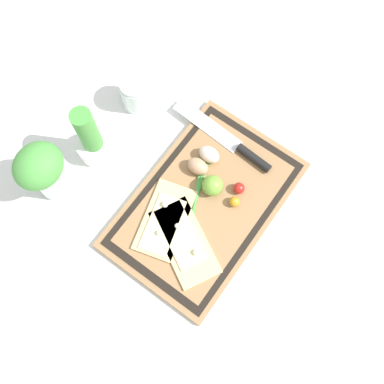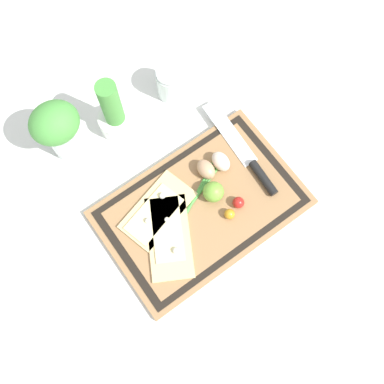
# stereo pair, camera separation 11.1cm
# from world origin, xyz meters

# --- Properties ---
(ground_plane) EXTENTS (6.00, 6.00, 0.00)m
(ground_plane) POSITION_xyz_m (0.00, 0.00, 0.00)
(ground_plane) COLOR silver
(cutting_board) EXTENTS (0.49, 0.32, 0.02)m
(cutting_board) POSITION_xyz_m (0.00, 0.00, 0.01)
(cutting_board) COLOR #997047
(cutting_board) RESTS_ON ground_plane
(pizza_slice_near) EXTENTS (0.19, 0.23, 0.02)m
(pizza_slice_near) POSITION_xyz_m (-0.11, -0.02, 0.03)
(pizza_slice_near) COLOR #DBBC7F
(pizza_slice_near) RESTS_ON cutting_board
(pizza_slice_far) EXTENTS (0.21, 0.15, 0.02)m
(pizza_slice_far) POSITION_xyz_m (-0.10, 0.05, 0.03)
(pizza_slice_far) COLOR #DBBC7F
(pizza_slice_far) RESTS_ON cutting_board
(knife) EXTENTS (0.05, 0.31, 0.02)m
(knife) POSITION_xyz_m (0.17, 0.02, 0.03)
(knife) COLOR silver
(knife) RESTS_ON cutting_board
(egg_brown) EXTENTS (0.04, 0.06, 0.04)m
(egg_brown) POSITION_xyz_m (0.06, 0.07, 0.04)
(egg_brown) COLOR tan
(egg_brown) RESTS_ON cutting_board
(egg_pink) EXTENTS (0.04, 0.06, 0.04)m
(egg_pink) POSITION_xyz_m (0.11, 0.06, 0.04)
(egg_pink) COLOR beige
(egg_pink) RESTS_ON cutting_board
(lime) EXTENTS (0.05, 0.05, 0.05)m
(lime) POSITION_xyz_m (0.04, 0.01, 0.05)
(lime) COLOR #70A838
(lime) RESTS_ON cutting_board
(cherry_tomato_red) EXTENTS (0.03, 0.03, 0.03)m
(cherry_tomato_red) POSITION_xyz_m (0.08, -0.05, 0.04)
(cherry_tomato_red) COLOR red
(cherry_tomato_red) RESTS_ON cutting_board
(cherry_tomato_yellow) EXTENTS (0.03, 0.03, 0.03)m
(cherry_tomato_yellow) POSITION_xyz_m (0.04, -0.06, 0.03)
(cherry_tomato_yellow) COLOR orange
(cherry_tomato_yellow) RESTS_ON cutting_board
(scallion_bunch) EXTENTS (0.29, 0.15, 0.01)m
(scallion_bunch) POSITION_xyz_m (-0.02, 0.02, 0.02)
(scallion_bunch) COLOR #47933D
(scallion_bunch) RESTS_ON cutting_board
(herb_pot) EXTENTS (0.09, 0.09, 0.20)m
(herb_pot) POSITION_xyz_m (-0.05, 0.31, 0.07)
(herb_pot) COLOR white
(herb_pot) RESTS_ON ground_plane
(sauce_jar) EXTENTS (0.08, 0.08, 0.10)m
(sauce_jar) POSITION_xyz_m (0.13, 0.32, 0.04)
(sauce_jar) COLOR silver
(sauce_jar) RESTS_ON ground_plane
(herb_glass) EXTENTS (0.12, 0.11, 0.19)m
(herb_glass) POSITION_xyz_m (-0.18, 0.34, 0.12)
(herb_glass) COLOR silver
(herb_glass) RESTS_ON ground_plane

